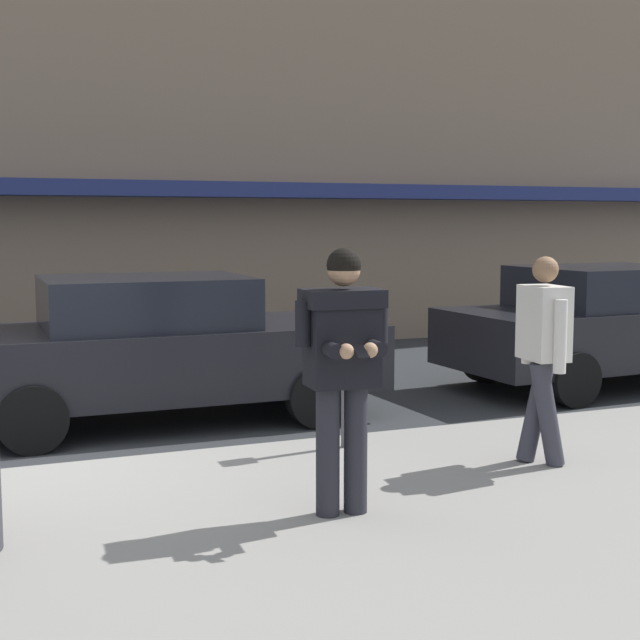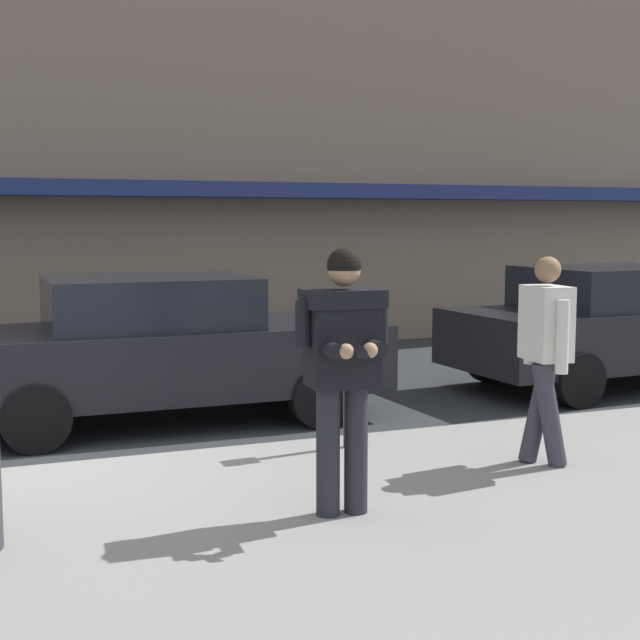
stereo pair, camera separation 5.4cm
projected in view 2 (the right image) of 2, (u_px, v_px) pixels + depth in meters
The scene contains 8 objects.
ground_plane at pixel (22, 476), 7.42m from camera, with size 80.00×80.00×0.00m, color #2B2D30.
sidewalk at pixel (232, 578), 5.14m from camera, with size 32.00×5.30×0.14m, color gray.
curb_paint_line at pixel (142, 462), 7.83m from camera, with size 28.00×0.12×0.01m, color silver.
parked_sedan_mid at pixel (164, 347), 9.36m from camera, with size 4.51×1.95×1.54m.
parked_sedan_far at pixel (618, 325), 11.36m from camera, with size 4.58×2.09×1.54m.
man_texting_on_phone at pixel (343, 352), 5.91m from camera, with size 0.65×0.60×1.81m.
pedestrian_in_light_coat at pixel (546, 347), 7.17m from camera, with size 0.36×0.60×1.70m.
parking_meter at pixel (347, 354), 7.73m from camera, with size 0.12×0.18×1.27m.
Camera 2 is at (-0.33, -7.63, 2.13)m, focal length 50.00 mm.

